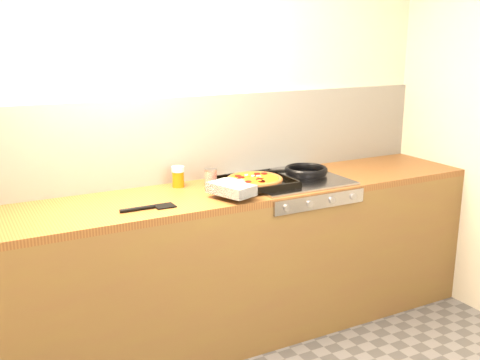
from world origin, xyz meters
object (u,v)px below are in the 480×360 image
pizza_on_tray (248,183)px  tomato_can (211,178)px  juice_glass (178,176)px  frying_pan (305,172)px

pizza_on_tray → tomato_can: 0.23m
tomato_can → pizza_on_tray: bearing=-49.0°
tomato_can → juice_glass: juice_glass is taller
frying_pan → tomato_can: size_ratio=4.51×
juice_glass → pizza_on_tray: bearing=-38.2°
pizza_on_tray → frying_pan: 0.45m
frying_pan → juice_glass: bearing=167.5°
pizza_on_tray → tomato_can: bearing=131.0°
pizza_on_tray → tomato_can: size_ratio=5.31×
frying_pan → tomato_can: 0.60m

